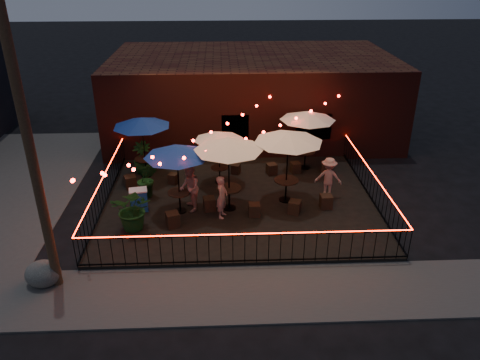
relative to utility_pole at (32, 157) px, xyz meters
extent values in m
plane|color=black|center=(5.40, 2.60, -4.00)|extent=(110.00, 110.00, 0.00)
cube|color=black|center=(5.40, 4.60, -3.92)|extent=(10.00, 8.00, 0.15)
cube|color=#44423F|center=(5.40, -0.65, -3.98)|extent=(18.00, 2.50, 0.05)
cube|color=#34120E|center=(6.40, 12.60, -2.00)|extent=(14.00, 8.00, 4.00)
cube|color=black|center=(5.40, 8.72, -2.90)|extent=(1.20, 0.24, 2.20)
cube|color=black|center=(8.90, 8.72, -2.40)|extent=(1.60, 0.24, 1.20)
cylinder|color=#372816|center=(0.00, 0.00, 0.00)|extent=(0.26, 0.26, 8.00)
cube|color=black|center=(5.40, 0.60, -3.77)|extent=(10.00, 0.04, 0.04)
cube|color=black|center=(5.40, 0.60, -2.85)|extent=(10.00, 0.04, 0.04)
cube|color=red|center=(5.40, 0.60, -2.82)|extent=(10.00, 0.03, 0.02)
cube|color=black|center=(0.40, 4.60, -3.77)|extent=(0.04, 8.00, 0.04)
cube|color=black|center=(0.40, 4.60, -2.85)|extent=(0.04, 8.00, 0.04)
cube|color=red|center=(0.40, 4.60, -2.82)|extent=(0.03, 8.00, 0.02)
cube|color=black|center=(10.40, 4.60, -3.77)|extent=(0.04, 8.00, 0.04)
cube|color=black|center=(10.40, 4.60, -2.85)|extent=(0.04, 8.00, 0.04)
cube|color=red|center=(10.40, 4.60, -2.82)|extent=(0.03, 8.00, 0.02)
cylinder|color=black|center=(3.23, 3.84, -3.83)|extent=(0.46, 0.46, 0.03)
cylinder|color=black|center=(3.23, 3.84, -3.47)|extent=(0.06, 0.06, 0.75)
cylinder|color=black|center=(3.23, 3.84, -3.08)|extent=(0.83, 0.83, 0.04)
cylinder|color=black|center=(3.23, 3.84, -2.60)|extent=(0.05, 0.05, 2.49)
cone|color=navy|center=(3.23, 3.84, -1.51)|extent=(2.57, 2.57, 0.36)
cylinder|color=black|center=(1.60, 6.92, -3.83)|extent=(0.46, 0.46, 0.03)
cylinder|color=black|center=(1.60, 6.92, -3.46)|extent=(0.06, 0.06, 0.76)
cylinder|color=black|center=(1.60, 6.92, -3.07)|extent=(0.84, 0.84, 0.04)
cylinder|color=black|center=(1.60, 6.92, -2.59)|extent=(0.05, 0.05, 2.53)
cone|color=navy|center=(1.60, 6.92, -1.48)|extent=(2.93, 2.93, 0.37)
cylinder|color=black|center=(5.01, 3.97, -3.83)|extent=(0.49, 0.49, 0.03)
cylinder|color=black|center=(5.01, 3.97, -3.44)|extent=(0.07, 0.07, 0.80)
cylinder|color=black|center=(5.01, 3.97, -3.02)|extent=(0.89, 0.89, 0.04)
cylinder|color=black|center=(5.01, 3.97, -2.51)|extent=(0.05, 0.05, 2.68)
cone|color=silver|center=(5.01, 3.97, -1.34)|extent=(2.54, 2.54, 0.39)
cylinder|color=black|center=(4.68, 6.15, -3.84)|extent=(0.39, 0.39, 0.03)
cylinder|color=black|center=(4.68, 6.15, -3.52)|extent=(0.05, 0.05, 0.64)
cylinder|color=black|center=(4.68, 6.15, -3.19)|extent=(0.72, 0.72, 0.04)
cylinder|color=black|center=(4.68, 6.15, -2.78)|extent=(0.04, 0.04, 2.15)
cone|color=silver|center=(4.68, 6.15, -1.84)|extent=(2.32, 2.32, 0.31)
cylinder|color=black|center=(7.15, 4.51, -3.83)|extent=(0.50, 0.50, 0.03)
cylinder|color=black|center=(7.15, 4.51, -3.43)|extent=(0.07, 0.07, 0.82)
cylinder|color=black|center=(7.15, 4.51, -3.01)|extent=(0.91, 0.91, 0.05)
cylinder|color=black|center=(7.15, 4.51, -2.48)|extent=(0.05, 0.05, 2.74)
cone|color=silver|center=(7.15, 4.51, -1.28)|extent=(2.73, 2.73, 0.40)
cylinder|color=black|center=(8.37, 7.40, -3.83)|extent=(0.47, 0.47, 0.03)
cylinder|color=black|center=(8.37, 7.40, -3.46)|extent=(0.06, 0.06, 0.76)
cylinder|color=black|center=(8.37, 7.40, -3.07)|extent=(0.85, 0.85, 0.04)
cylinder|color=black|center=(8.37, 7.40, -2.58)|extent=(0.05, 0.05, 2.54)
cone|color=silver|center=(8.37, 7.40, -1.47)|extent=(2.58, 2.58, 0.37)
cube|color=black|center=(1.80, 2.82, -3.64)|extent=(0.46, 0.46, 0.42)
cube|color=black|center=(3.05, 2.84, -3.60)|extent=(0.54, 0.54, 0.50)
cube|color=black|center=(1.14, 5.81, -3.60)|extent=(0.55, 0.55, 0.51)
cube|color=black|center=(2.79, 6.16, -3.64)|extent=(0.46, 0.46, 0.42)
cube|color=black|center=(4.29, 3.89, -3.60)|extent=(0.48, 0.48, 0.49)
cube|color=black|center=(5.89, 3.41, -3.62)|extent=(0.39, 0.39, 0.46)
cube|color=black|center=(5.36, 6.99, -3.65)|extent=(0.44, 0.44, 0.41)
cube|color=black|center=(6.87, 6.83, -3.62)|extent=(0.49, 0.49, 0.47)
cube|color=black|center=(7.35, 3.53, -3.61)|extent=(0.53, 0.53, 0.48)
cube|color=black|center=(8.55, 3.88, -3.60)|extent=(0.43, 0.43, 0.49)
cube|color=black|center=(7.89, 6.95, -3.62)|extent=(0.46, 0.46, 0.45)
cube|color=black|center=(9.20, 6.95, -3.62)|extent=(0.45, 0.45, 0.46)
imported|color=tan|center=(4.75, 3.40, -3.07)|extent=(0.51, 0.65, 1.57)
imported|color=#D9AC8A|center=(3.60, 3.93, -2.96)|extent=(0.82, 0.97, 1.77)
imported|color=#D9AF8C|center=(8.80, 4.81, -3.07)|extent=(1.12, 0.81, 1.57)
imported|color=#133D14|center=(1.79, 2.73, -3.10)|extent=(1.52, 1.37, 1.51)
imported|color=#0E400E|center=(1.94, 5.05, -3.13)|extent=(0.79, 0.64, 1.44)
imported|color=#123D11|center=(1.42, 7.25, -3.17)|extent=(0.78, 0.78, 1.35)
cube|color=blue|center=(1.75, 3.98, -3.45)|extent=(0.66, 0.52, 0.80)
cube|color=silver|center=(1.75, 3.98, -3.03)|extent=(0.71, 0.57, 0.05)
ellipsoid|color=#42423D|center=(-0.39, 0.03, -3.63)|extent=(1.07, 0.95, 0.74)
camera|label=1|loc=(4.74, -10.99, 4.61)|focal=35.00mm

